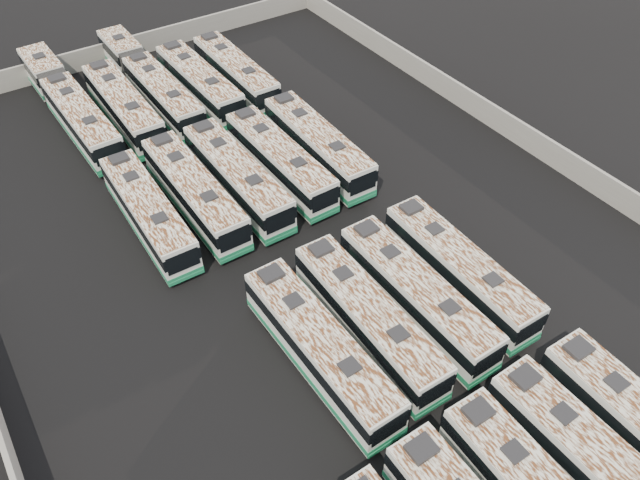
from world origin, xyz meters
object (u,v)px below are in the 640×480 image
Objects in this scene: bus_back_left at (124,107)px; bus_midback_left at (195,192)px; bus_back_far_right at (236,73)px; bus_midfront_center at (368,319)px; bus_midfront_far_right at (459,270)px; bus_midback_center at (237,177)px; bus_front_right at (601,472)px; bus_midfront_right at (416,295)px; bus_back_right at (200,84)px; bus_midfront_left at (320,349)px; bus_midback_far_left at (149,213)px; bus_midback_far_right at (318,145)px; bus_midback_right at (280,161)px; bus_back_center at (149,80)px; bus_back_far_left at (69,103)px.

bus_midback_left is at bearing -89.46° from bus_back_left.
bus_midfront_center is at bearing -103.35° from bus_back_far_right.
bus_midback_center is at bearing 115.02° from bus_midfront_far_right.
bus_front_right is 1.02× the size of bus_midfront_right.
bus_back_far_right is (3.80, 45.78, -0.05)m from bus_front_right.
bus_midback_left is at bearing -118.35° from bus_back_right.
bus_midfront_left is 17.51m from bus_midback_far_left.
bus_midback_far_right is 1.01× the size of bus_back_right.
bus_midback_center is (-0.03, 16.91, 0.03)m from bus_midfront_center.
bus_back_far_right is at bearing 69.73° from bus_midfront_left.
bus_midback_center is 15.04m from bus_back_left.
bus_midback_left is at bearing 102.97° from bus_midfront_center.
bus_back_right reaches higher than bus_midfront_far_right.
bus_midback_center reaches higher than bus_midback_right.
bus_midfront_center is 16.91m from bus_midback_center.
bus_midback_far_right reaches higher than bus_midfront_right.
bus_midback_right is 0.98× the size of bus_midback_far_right.
bus_back_center is at bearing 101.09° from bus_midback_right.
bus_back_far_right is at bearing 74.71° from bus_midback_right.
bus_midfront_center is at bearing -98.09° from bus_back_right.
bus_back_far_left is at bearing 102.46° from bus_midback_left.
bus_midback_far_right reaches higher than bus_midback_right.
bus_back_center is 1.51× the size of bus_back_right.
bus_midback_far_left is 18.44m from bus_back_right.
bus_back_far_left reaches higher than bus_midfront_center.
bus_back_far_right reaches higher than bus_midback_far_left.
bus_midback_far_right is 0.67× the size of bus_back_center.
bus_midback_far_left is 15.09m from bus_back_left.
bus_back_far_left is at bearing 121.72° from bus_midback_right.
bus_midback_center reaches higher than bus_back_right.
bus_midfront_center is at bearing 3.17° from bus_midfront_left.
bus_midfront_far_right is (11.28, 0.25, -0.05)m from bus_midfront_left.
bus_midback_center is at bearing 95.91° from bus_front_right.
bus_midback_left reaches higher than bus_back_far_left.
bus_back_far_right is (0.04, 14.38, -0.03)m from bus_midback_far_right.
bus_midfront_center is at bearing -103.63° from bus_midback_right.
bus_back_right reaches higher than bus_back_center.
bus_midfront_center is 0.64× the size of bus_back_far_left.
bus_back_far_right reaches higher than bus_back_center.
bus_midback_left is 7.47m from bus_midback_right.
bus_midback_far_right is at bearing 77.08° from bus_midfront_right.
bus_midback_far_right is 0.65× the size of bus_back_far_left.
bus_midback_right is 16.39m from bus_back_left.
bus_midfront_center is 1.02× the size of bus_midback_far_left.
bus_front_right is 1.02× the size of bus_midfront_center.
bus_midfront_left is 1.00× the size of bus_back_right.
bus_front_right is 14.23m from bus_midfront_right.
bus_back_left reaches higher than bus_midback_left.
bus_midback_left is 1.02× the size of bus_midback_right.
bus_midfront_far_right is at bearing -88.79° from bus_midback_far_right.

